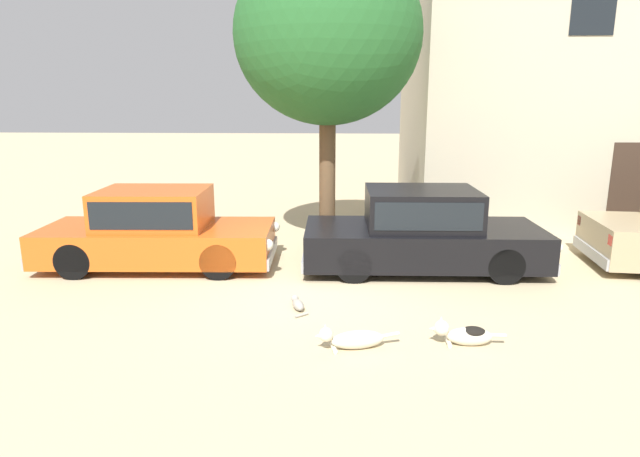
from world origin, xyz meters
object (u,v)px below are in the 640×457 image
(parked_sedan_nearest, at_px, (157,229))
(parked_sedan_second, at_px, (422,230))
(stray_dog_tan, at_px, (352,339))
(stray_dog_spotted, at_px, (464,334))
(acacia_tree_left, at_px, (328,36))
(stray_cat, at_px, (298,304))

(parked_sedan_nearest, relative_size, parked_sedan_second, 0.99)
(stray_dog_tan, bearing_deg, stray_dog_spotted, 174.47)
(parked_sedan_second, height_order, acacia_tree_left, acacia_tree_left)
(parked_sedan_nearest, bearing_deg, acacia_tree_left, 21.13)
(parked_sedan_second, distance_m, stray_dog_spotted, 3.20)
(parked_sedan_nearest, distance_m, parked_sedan_second, 4.82)
(acacia_tree_left, bearing_deg, stray_dog_spotted, -67.16)
(stray_dog_spotted, distance_m, stray_dog_tan, 1.41)
(parked_sedan_second, xyz_separation_m, acacia_tree_left, (-1.75, 1.26, 3.46))
(parked_sedan_nearest, distance_m, stray_dog_spotted, 5.85)
(parked_sedan_nearest, distance_m, stray_dog_tan, 4.84)
(stray_cat, bearing_deg, parked_sedan_nearest, 35.16)
(stray_cat, bearing_deg, acacia_tree_left, -24.59)
(parked_sedan_nearest, height_order, parked_sedan_second, parked_sedan_second)
(parked_sedan_nearest, xyz_separation_m, stray_dog_spotted, (4.93, -3.09, -0.55))
(parked_sedan_nearest, bearing_deg, stray_dog_tan, -44.83)
(parked_sedan_second, bearing_deg, stray_dog_spotted, -89.00)
(parked_sedan_second, height_order, stray_dog_tan, parked_sedan_second)
(stray_dog_tan, distance_m, acacia_tree_left, 6.12)
(stray_dog_spotted, height_order, stray_cat, stray_dog_spotted)
(stray_dog_spotted, bearing_deg, parked_sedan_second, -87.13)
(acacia_tree_left, bearing_deg, parked_sedan_nearest, -156.83)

